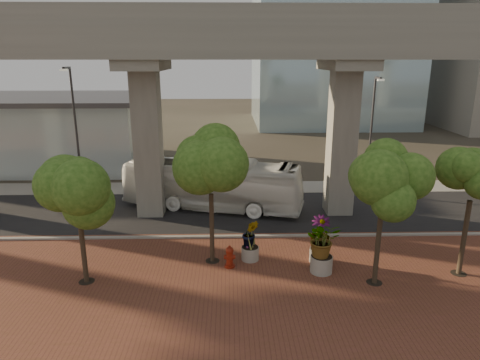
{
  "coord_description": "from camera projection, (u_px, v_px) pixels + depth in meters",
  "views": [
    {
      "loc": [
        -1.01,
        -24.04,
        9.76
      ],
      "look_at": [
        -0.38,
        0.5,
        2.66
      ],
      "focal_mm": 32.0,
      "sensor_mm": 36.0,
      "label": 1
    }
  ],
  "objects": [
    {
      "name": "street_tree_near_east",
      "position": [
        384.0,
        184.0,
        17.79
      ],
      "size": [
        3.51,
        3.51,
        6.21
      ],
      "color": "#433326",
      "rests_on": "ground"
    },
    {
      "name": "fire_hydrant",
      "position": [
        230.0,
        257.0,
        20.35
      ],
      "size": [
        0.55,
        0.49,
        1.09
      ],
      "color": "maroon",
      "rests_on": "ground"
    },
    {
      "name": "transit_bus",
      "position": [
        212.0,
        185.0,
        28.1
      ],
      "size": [
        12.12,
        5.94,
        3.29
      ],
      "primitive_type": "imported",
      "rotation": [
        0.0,
        0.0,
        1.29
      ],
      "color": "white",
      "rests_on": "ground"
    },
    {
      "name": "brick_plaza",
      "position": [
        254.0,
        295.0,
        18.13
      ],
      "size": [
        70.0,
        13.0,
        0.06
      ],
      "primitive_type": "cube",
      "color": "brown",
      "rests_on": "ground"
    },
    {
      "name": "street_tree_near_west",
      "position": [
        211.0,
        171.0,
        19.82
      ],
      "size": [
        3.85,
        3.85,
        6.36
      ],
      "color": "#433326",
      "rests_on": "ground"
    },
    {
      "name": "asphalt_road",
      "position": [
        245.0,
        213.0,
        27.74
      ],
      "size": [
        90.0,
        8.0,
        0.04
      ],
      "primitive_type": "cube",
      "color": "black",
      "rests_on": "ground"
    },
    {
      "name": "ground",
      "position": [
        247.0,
        224.0,
        25.82
      ],
      "size": [
        160.0,
        160.0,
        0.0
      ],
      "primitive_type": "plane",
      "color": "#312E24",
      "rests_on": "ground"
    },
    {
      "name": "planter_front",
      "position": [
        323.0,
        242.0,
        19.6
      ],
      "size": [
        2.28,
        2.28,
        2.51
      ],
      "color": "#A7A397",
      "rests_on": "ground"
    },
    {
      "name": "planter_left",
      "position": [
        250.0,
        236.0,
        20.88
      ],
      "size": [
        1.92,
        1.92,
        2.11
      ],
      "color": "#ADA99D",
      "rests_on": "ground"
    },
    {
      "name": "planter_right",
      "position": [
        320.0,
        235.0,
        20.6
      ],
      "size": [
        2.22,
        2.22,
        2.37
      ],
      "color": "#A5A195",
      "rests_on": "ground"
    },
    {
      "name": "street_tree_far_west",
      "position": [
        77.0,
        190.0,
        17.96
      ],
      "size": [
        3.74,
        3.74,
        6.04
      ],
      "color": "#433326",
      "rests_on": "ground"
    },
    {
      "name": "station_pavilion",
      "position": [
        25.0,
        130.0,
        39.8
      ],
      "size": [
        23.0,
        13.0,
        6.3
      ],
      "color": "silver",
      "rests_on": "ground"
    },
    {
      "name": "far_sidewalk",
      "position": [
        243.0,
        187.0,
        33.02
      ],
      "size": [
        90.0,
        3.0,
        0.06
      ],
      "primitive_type": "cube",
      "color": "gray",
      "rests_on": "ground"
    },
    {
      "name": "streetlamp_west",
      "position": [
        75.0,
        123.0,
        29.67
      ],
      "size": [
        0.45,
        1.32,
        9.08
      ],
      "color": "#2C2B30",
      "rests_on": "ground"
    },
    {
      "name": "street_tree_far_east",
      "position": [
        473.0,
        182.0,
        18.64
      ],
      "size": [
        3.01,
        3.01,
        5.83
      ],
      "color": "#433326",
      "rests_on": "ground"
    },
    {
      "name": "streetlamp_east",
      "position": [
        372.0,
        128.0,
        30.1
      ],
      "size": [
        0.42,
        1.22,
        8.41
      ],
      "color": "#303036",
      "rests_on": "ground"
    },
    {
      "name": "transit_viaduct",
      "position": [
        246.0,
        99.0,
        25.72
      ],
      "size": [
        72.0,
        5.6,
        12.4
      ],
      "color": "gray",
      "rests_on": "ground"
    },
    {
      "name": "curb_strip",
      "position": [
        248.0,
        237.0,
        23.88
      ],
      "size": [
        70.0,
        0.25,
        0.16
      ],
      "primitive_type": "cube",
      "color": "gray",
      "rests_on": "ground"
    }
  ]
}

